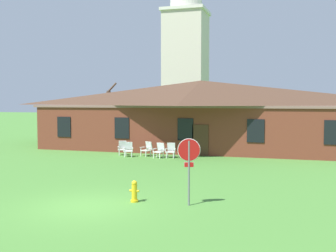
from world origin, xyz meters
name	(u,v)px	position (x,y,z in m)	size (l,w,h in m)	color
ground_plane	(86,206)	(0.00, 0.00, 0.00)	(200.00, 200.00, 0.00)	#477F33
brick_building	(201,113)	(0.00, 18.93, 2.70)	(24.21, 10.40, 5.29)	brown
dome_tower	(186,54)	(-5.45, 35.32, 9.33)	(5.18, 5.18, 20.32)	beige
stop_sign	(189,158)	(3.39, 1.17, 1.67)	(0.78, 0.25, 2.37)	slate
lawn_chair_by_porch	(123,148)	(-4.13, 12.79, 0.50)	(0.79, 0.83, 0.96)	white
lawn_chair_near_door	(128,149)	(-3.44, 12.15, 0.50)	(0.75, 0.81, 0.96)	white
lawn_chair_left_end	(147,149)	(-2.36, 12.78, 0.50)	(0.80, 0.84, 0.96)	silver
lawn_chair_middle	(159,150)	(-1.32, 12.27, 0.50)	(0.73, 0.77, 0.96)	white
lawn_chair_right_end	(171,150)	(-0.62, 12.50, 0.50)	(0.69, 0.73, 0.96)	white
bare_tree_beside_building	(109,114)	(-8.85, 20.63, 2.54)	(1.27, 1.52, 5.35)	brown
fire_hydrant	(134,192)	(1.37, 1.07, 0.38)	(0.36, 0.28, 0.79)	gold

